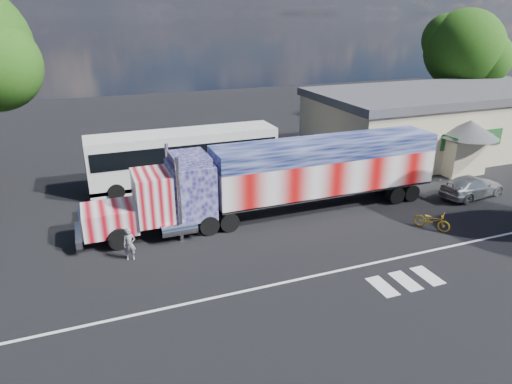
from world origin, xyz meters
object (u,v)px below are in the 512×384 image
object	(u,v)px
coach_bus	(184,157)
semi_truck	(286,176)
bicycle	(432,220)
parked_car	(472,187)
tree_far_ne	(465,50)
woman	(129,244)

from	to	relation	value
coach_bus	semi_truck	bearing A→B (deg)	-58.07
semi_truck	coach_bus	size ratio (longest dim) A/B	1.67
semi_truck	bicycle	bearing A→B (deg)	-36.74
parked_car	semi_truck	bearing A→B (deg)	73.75
semi_truck	coach_bus	xyz separation A→B (m)	(-4.32, 6.92, -0.40)
coach_bus	parked_car	bearing A→B (deg)	-28.37
coach_bus	tree_far_ne	xyz separation A→B (m)	(29.76, 6.86, 5.74)
parked_car	bicycle	bearing A→B (deg)	110.09
bicycle	tree_far_ne	distance (m)	27.51
coach_bus	bicycle	world-z (taller)	coach_bus
woman	tree_far_ne	bearing A→B (deg)	35.03
semi_truck	parked_car	bearing A→B (deg)	-9.19
bicycle	tree_far_ne	size ratio (longest dim) A/B	0.17
parked_car	tree_far_ne	bearing A→B (deg)	-47.25
woman	bicycle	distance (m)	15.82
parked_car	bicycle	distance (m)	6.34
semi_truck	woman	size ratio (longest dim) A/B	13.19
bicycle	tree_far_ne	xyz separation A→B (m)	(18.94, 18.64, 7.13)
bicycle	tree_far_ne	bearing A→B (deg)	12.43
coach_bus	bicycle	size ratio (longest dim) A/B	6.56
parked_car	woman	distance (m)	21.26
coach_bus	woman	world-z (taller)	coach_bus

